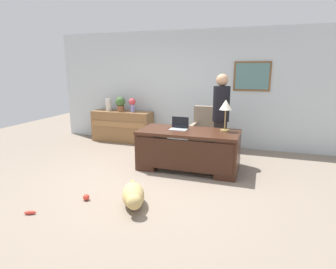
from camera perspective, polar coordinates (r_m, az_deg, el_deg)
ground_plane at (r=4.76m, az=-3.49°, el=-9.43°), size 12.00×12.00×0.00m
back_wall at (r=6.88m, az=4.70°, el=9.22°), size 7.00×0.16×2.70m
desk at (r=5.18m, az=4.08°, el=-2.87°), size 1.81×0.85×0.73m
credenza at (r=7.30m, az=-9.19°, el=1.66°), size 1.54×0.50×0.77m
armchair at (r=6.09m, az=7.66°, el=0.21°), size 0.60×0.59×1.04m
person_standing at (r=5.58m, az=10.61°, el=3.39°), size 0.32×0.32×1.73m
dog_lying at (r=3.93m, az=-7.01°, el=-12.21°), size 0.54×0.69×0.30m
laptop at (r=5.21m, az=2.30°, el=1.66°), size 0.32×0.22×0.22m
desk_lamp at (r=5.10m, az=11.59°, el=5.53°), size 0.22×0.22×0.57m
vase_with_flowers at (r=7.07m, az=-7.22°, el=6.20°), size 0.17×0.17×0.34m
vase_empty at (r=7.39m, az=-11.93°, el=5.93°), size 0.15×0.15×0.31m
potted_plant at (r=7.22m, az=-9.59°, el=6.22°), size 0.24×0.24×0.36m
dog_toy_ball at (r=4.28m, az=-16.21°, el=-12.07°), size 0.09×0.09×0.09m
dog_toy_bone at (r=4.17m, az=-26.11°, el=-13.98°), size 0.16×0.10×0.05m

